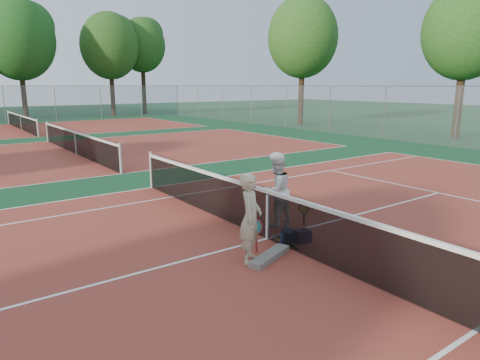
% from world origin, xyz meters
% --- Properties ---
extents(ground, '(130.00, 130.00, 0.00)m').
position_xyz_m(ground, '(0.00, 0.00, 0.00)').
color(ground, '#103C20').
rests_on(ground, ground).
extents(court_main, '(23.77, 10.97, 0.01)m').
position_xyz_m(court_main, '(0.00, 0.00, 0.00)').
color(court_main, maroon).
rests_on(court_main, ground).
extents(court_far_a, '(23.77, 10.97, 0.01)m').
position_xyz_m(court_far_a, '(0.00, 13.50, 0.00)').
color(court_far_a, maroon).
rests_on(court_far_a, ground).
extents(court_far_b, '(23.77, 10.97, 0.01)m').
position_xyz_m(court_far_b, '(0.00, 27.00, 0.00)').
color(court_far_b, maroon).
rests_on(court_far_b, ground).
extents(net_main, '(0.10, 10.98, 1.02)m').
position_xyz_m(net_main, '(0.00, 0.00, 0.51)').
color(net_main, black).
rests_on(net_main, ground).
extents(net_far_a, '(0.10, 10.98, 1.02)m').
position_xyz_m(net_far_a, '(0.00, 13.50, 0.51)').
color(net_far_a, black).
rests_on(net_far_a, ground).
extents(net_far_b, '(0.10, 10.98, 1.02)m').
position_xyz_m(net_far_b, '(0.00, 27.00, 0.51)').
color(net_far_b, black).
rests_on(net_far_b, ground).
extents(fence_back, '(32.00, 0.06, 3.00)m').
position_xyz_m(fence_back, '(0.00, 34.00, 1.50)').
color(fence_back, slate).
rests_on(fence_back, ground).
extents(fence_right, '(0.06, 54.50, 3.00)m').
position_xyz_m(fence_right, '(16.00, 6.75, 1.50)').
color(fence_right, slate).
rests_on(fence_right, ground).
extents(player_a, '(0.68, 0.67, 1.58)m').
position_xyz_m(player_a, '(-0.96, -0.69, 0.79)').
color(player_a, '#BDB392').
rests_on(player_a, ground).
extents(player_b, '(0.79, 0.63, 1.56)m').
position_xyz_m(player_b, '(0.73, 0.59, 0.78)').
color(player_b, white).
rests_on(player_b, ground).
extents(racket_red, '(0.31, 0.27, 0.59)m').
position_xyz_m(racket_red, '(-0.57, -0.35, 0.30)').
color(racket_red, maroon).
rests_on(racket_red, ground).
extents(racket_black_held, '(0.37, 0.37, 0.56)m').
position_xyz_m(racket_black_held, '(1.07, 0.07, 0.28)').
color(racket_black_held, black).
rests_on(racket_black_held, ground).
extents(racket_spare, '(0.29, 0.61, 0.11)m').
position_xyz_m(racket_spare, '(0.07, -0.35, 0.06)').
color(racket_spare, black).
rests_on(racket_spare, ground).
extents(sports_bag_navy, '(0.39, 0.38, 0.26)m').
position_xyz_m(sports_bag_navy, '(0.15, -0.42, 0.13)').
color(sports_bag_navy, black).
rests_on(sports_bag_navy, ground).
extents(sports_bag_purple, '(0.34, 0.26, 0.25)m').
position_xyz_m(sports_bag_purple, '(0.44, -0.56, 0.12)').
color(sports_bag_purple, black).
rests_on(sports_bag_purple, ground).
extents(net_cover_canvas, '(1.08, 0.61, 0.11)m').
position_xyz_m(net_cover_canvas, '(-0.63, -0.83, 0.06)').
color(net_cover_canvas, '#635F5A').
rests_on(net_cover_canvas, ground).
extents(water_bottle, '(0.09, 0.09, 0.30)m').
position_xyz_m(water_bottle, '(0.28, -0.24, 0.15)').
color(water_bottle, '#C9E6FF').
rests_on(water_bottle, ground).
extents(tree_back_3, '(6.18, 6.18, 10.54)m').
position_xyz_m(tree_back_3, '(1.97, 36.42, 6.97)').
color(tree_back_3, '#382314').
rests_on(tree_back_3, ground).
extents(tree_back_4, '(5.64, 5.64, 10.09)m').
position_xyz_m(tree_back_4, '(10.19, 36.87, 6.82)').
color(tree_back_4, '#382314').
rests_on(tree_back_4, ground).
extents(tree_back_5, '(4.92, 4.92, 10.02)m').
position_xyz_m(tree_back_5, '(14.05, 37.93, 7.16)').
color(tree_back_5, '#382314').
rests_on(tree_back_5, ground).
extents(tree_right_0, '(4.69, 4.69, 8.69)m').
position_xyz_m(tree_right_0, '(19.45, 6.42, 5.97)').
color(tree_right_0, '#382314').
rests_on(tree_right_0, ground).
extents(tree_right_1, '(5.34, 5.34, 9.71)m').
position_xyz_m(tree_right_1, '(18.72, 18.54, 6.61)').
color(tree_right_1, '#382314').
rests_on(tree_right_1, ground).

